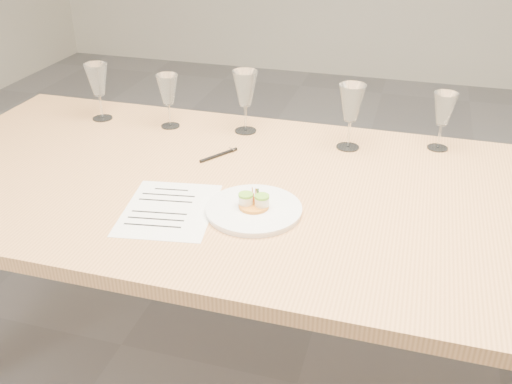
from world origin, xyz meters
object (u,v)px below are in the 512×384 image
(recipe_sheet, at_px, (169,209))
(ballpoint_pen, at_px, (219,155))
(wine_glass_1, at_px, (168,91))
(wine_glass_4, at_px, (444,110))
(wine_glass_2, at_px, (245,90))
(dinner_plate, at_px, (254,209))
(wine_glass_3, at_px, (351,104))
(wine_glass_0, at_px, (97,81))
(dining_table, at_px, (306,212))

(recipe_sheet, relative_size, ballpoint_pen, 2.61)
(wine_glass_1, xyz_separation_m, wine_glass_4, (0.90, 0.07, 0.00))
(wine_glass_4, bearing_deg, wine_glass_1, -175.62)
(wine_glass_2, xyz_separation_m, wine_glass_4, (0.63, 0.04, -0.02))
(dinner_plate, bearing_deg, wine_glass_1, 132.91)
(wine_glass_3, bearing_deg, wine_glass_2, 174.07)
(recipe_sheet, bearing_deg, ballpoint_pen, 78.03)
(recipe_sheet, xyz_separation_m, wine_glass_0, (-0.49, 0.53, 0.14))
(ballpoint_pen, height_order, wine_glass_3, wine_glass_3)
(dinner_plate, distance_m, wine_glass_0, 0.87)
(dining_table, bearing_deg, wine_glass_4, 49.18)
(dining_table, height_order, wine_glass_1, wine_glass_1)
(recipe_sheet, xyz_separation_m, wine_glass_2, (0.04, 0.56, 0.15))
(dining_table, xyz_separation_m, wine_glass_1, (-0.56, 0.33, 0.20))
(dining_table, height_order, wine_glass_0, wine_glass_0)
(recipe_sheet, bearing_deg, wine_glass_0, 123.99)
(recipe_sheet, relative_size, wine_glass_3, 1.55)
(recipe_sheet, distance_m, wine_glass_4, 0.91)
(recipe_sheet, xyz_separation_m, ballpoint_pen, (0.02, 0.34, 0.00))
(wine_glass_2, relative_size, wine_glass_3, 1.01)
(dining_table, relative_size, wine_glass_1, 12.92)
(recipe_sheet, distance_m, wine_glass_0, 0.73)
(wine_glass_0, height_order, wine_glass_4, wine_glass_0)
(wine_glass_0, bearing_deg, wine_glass_1, 0.16)
(dining_table, bearing_deg, wine_glass_1, 149.26)
(dinner_plate, xyz_separation_m, wine_glass_3, (0.18, 0.47, 0.14))
(dining_table, relative_size, dinner_plate, 9.59)
(dining_table, bearing_deg, dinner_plate, -126.40)
(wine_glass_2, bearing_deg, wine_glass_1, -173.13)
(wine_glass_2, height_order, wine_glass_3, wine_glass_2)
(wine_glass_4, bearing_deg, wine_glass_0, -176.58)
(wine_glass_0, distance_m, wine_glass_3, 0.89)
(recipe_sheet, height_order, wine_glass_0, wine_glass_0)
(recipe_sheet, bearing_deg, wine_glass_3, 43.88)
(wine_glass_1, relative_size, wine_glass_3, 0.88)
(wine_glass_2, height_order, wine_glass_4, wine_glass_2)
(dinner_plate, relative_size, wine_glass_3, 1.19)
(wine_glass_3, xyz_separation_m, wine_glass_4, (0.28, 0.07, -0.02))
(dining_table, height_order, wine_glass_3, wine_glass_3)
(dining_table, distance_m, ballpoint_pen, 0.35)
(dining_table, height_order, wine_glass_2, wine_glass_2)
(wine_glass_4, bearing_deg, recipe_sheet, -138.45)
(dinner_plate, height_order, wine_glass_3, wine_glass_3)
(wine_glass_0, xyz_separation_m, wine_glass_4, (1.16, 0.07, -0.01))
(wine_glass_3, relative_size, wine_glass_4, 1.13)
(ballpoint_pen, height_order, wine_glass_4, wine_glass_4)
(dinner_plate, distance_m, recipe_sheet, 0.22)
(dining_table, relative_size, wine_glass_0, 11.90)
(dinner_plate, distance_m, ballpoint_pen, 0.36)
(ballpoint_pen, bearing_deg, wine_glass_1, 86.16)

